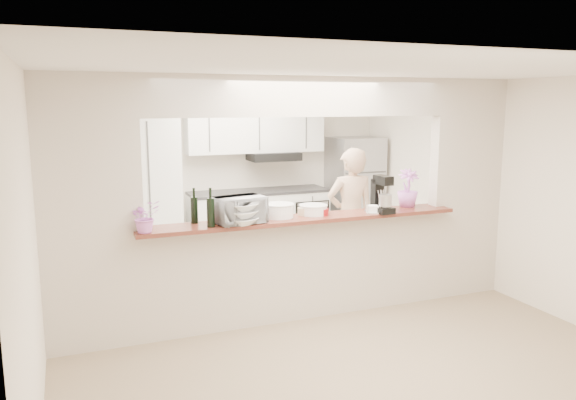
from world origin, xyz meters
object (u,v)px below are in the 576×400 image
refrigerator (354,191)px  toaster_oven (240,210)px  stand_mixer (382,196)px  person (350,217)px

refrigerator → toaster_oven: bearing=-135.1°
stand_mixer → person: (0.14, 0.94, -0.42)m
refrigerator → person: (-1.06, -1.85, -0.00)m
person → stand_mixer: bearing=85.9°
person → refrigerator: bearing=-115.5°
refrigerator → stand_mixer: 3.06m
refrigerator → toaster_oven: size_ratio=3.64×
toaster_oven → stand_mixer: stand_mixer is taller
toaster_oven → person: (1.69, 0.89, -0.37)m
stand_mixer → person: person is taller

